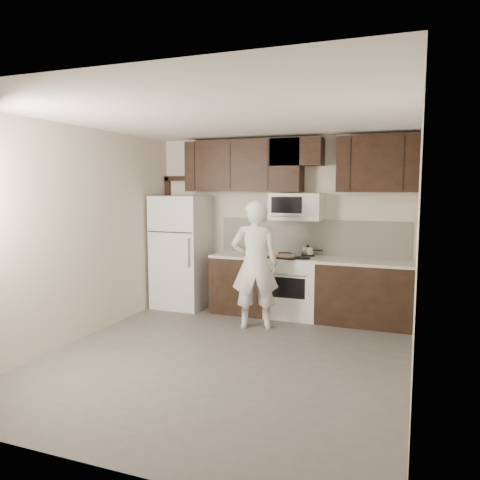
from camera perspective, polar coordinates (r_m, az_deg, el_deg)
The scene contains 14 objects.
floor at distance 5.52m, azimuth -1.81°, elevation -14.14°, with size 4.50×4.50×0.00m, color #504D4B.
back_wall at distance 7.32m, azimuth 4.92°, elevation 1.83°, with size 4.00×4.00×0.00m, color beige.
ceiling at distance 5.22m, azimuth -1.92°, elevation 14.81°, with size 4.50×4.50×0.00m, color white.
counter_run at distance 7.01m, azimuth 8.92°, elevation -5.83°, with size 2.95×0.64×0.91m.
stove at distance 7.07m, azimuth 6.51°, elevation -5.64°, with size 0.76×0.66×0.94m.
backsplash at distance 7.20m, azimuth 8.71°, elevation 0.34°, with size 2.90×0.02×0.54m, color silver.
upper_cabinets at distance 7.08m, azimuth 6.24°, elevation 9.21°, with size 3.48×0.35×0.78m.
microwave at distance 7.04m, azimuth 6.87°, elevation 4.07°, with size 0.76×0.42×0.40m.
refrigerator at distance 7.61m, azimuth -7.17°, elevation -1.42°, with size 0.80×0.76×1.80m.
door_trim at distance 8.03m, azimuth -8.47°, elevation 1.47°, with size 0.50×0.08×2.12m.
saucepan at distance 7.09m, azimuth 8.29°, elevation -1.37°, with size 0.31×0.18×0.17m.
baking_tray at distance 6.87m, azimuth 5.46°, elevation -2.08°, with size 0.42×0.32×0.02m, color black.
pizza at distance 6.87m, azimuth 5.46°, elevation -1.91°, with size 0.29×0.29×0.02m, color tan.
person at distance 6.40m, azimuth 1.83°, elevation -3.02°, with size 0.65×0.42×1.77m, color white.
Camera 1 is at (1.99, -4.77, 1.95)m, focal length 35.00 mm.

